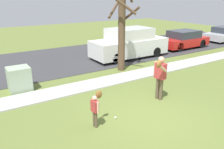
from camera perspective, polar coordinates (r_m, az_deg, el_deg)
ground_plane at (r=10.30m, az=-3.69°, el=-2.60°), size 48.00×48.00×0.00m
sidewalk_strip at (r=10.37m, az=-3.96°, el=-2.27°), size 36.00×1.20×0.06m
road_surface at (r=14.76m, az=-13.43°, el=3.62°), size 36.00×6.80×0.02m
person_adult at (r=8.67m, az=11.90°, el=0.16°), size 0.67×0.70×1.70m
person_child at (r=6.90m, az=-4.03°, el=-7.63°), size 0.46×0.46×1.07m
baseball at (r=7.55m, az=0.86°, el=-10.72°), size 0.07×0.07×0.07m
utility_cabinet at (r=10.27m, az=-22.14°, el=-1.06°), size 0.88×0.79×1.02m
street_tree_near at (r=11.89m, az=2.48°, el=11.88°), size 1.84×1.88×4.32m
parked_van_white at (r=14.78m, az=4.33°, el=7.67°), size 5.00×1.95×1.88m
parked_hatchback_red at (r=18.46m, az=17.41°, el=8.36°), size 4.00×1.75×1.33m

